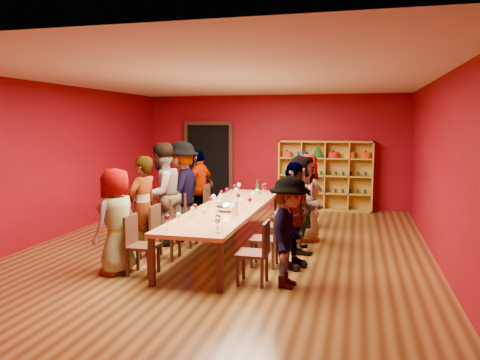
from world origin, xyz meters
name	(u,v)px	position (x,y,z in m)	size (l,w,h in m)	color
room_shell	(228,165)	(0.00, 0.00, 1.50)	(7.10, 9.10, 3.04)	#4D3014
tasting_table	(229,210)	(0.00, 0.00, 0.70)	(1.10, 4.50, 0.75)	tan
doorway	(209,164)	(-1.80, 4.43, 1.12)	(1.40, 0.17, 2.30)	black
shelving_unit	(325,172)	(1.40, 4.32, 0.98)	(2.40, 0.40, 1.80)	#B58628
chair_person_left_0	(138,242)	(-0.91, -1.74, 0.50)	(0.42, 0.42, 0.89)	#331911
person_left_0	(116,221)	(-1.25, -1.74, 0.79)	(0.77, 0.42, 1.58)	#4F4F54
chair_person_left_1	(161,229)	(-0.91, -0.89, 0.50)	(0.42, 0.42, 0.89)	#331911
person_left_1	(143,207)	(-1.24, -0.89, 0.85)	(0.62, 0.45, 1.70)	#454549
chair_person_left_2	(180,219)	(-0.91, -0.03, 0.50)	(0.42, 0.42, 0.89)	#331911
person_left_2	(162,194)	(-1.27, -0.03, 0.94)	(0.92, 0.50, 1.89)	silver
chair_person_left_3	(194,212)	(-0.91, 0.70, 0.50)	(0.42, 0.42, 0.89)	#331911
person_left_3	(182,189)	(-1.15, 0.70, 0.95)	(1.22, 0.50, 1.89)	#4D4D52
chair_person_left_4	(212,202)	(-0.91, 1.85, 0.50)	(0.42, 0.42, 0.89)	#331911
person_left_4	(200,187)	(-1.19, 1.85, 0.82)	(0.96, 0.44, 1.65)	tan
chair_person_right_0	(258,249)	(0.91, -1.72, 0.50)	(0.42, 0.42, 0.89)	#331911
person_right_0	(289,232)	(1.34, -1.72, 0.77)	(0.99, 0.41, 1.53)	#505055
chair_person_right_1	(270,235)	(0.91, -0.88, 0.50)	(0.42, 0.42, 0.89)	#331911
person_right_1	(292,216)	(1.27, -0.88, 0.83)	(0.97, 0.44, 1.65)	#4A4A4F
chair_person_right_2	(280,222)	(0.91, 0.11, 0.50)	(0.42, 0.42, 0.89)	#331911
person_right_2	(301,204)	(1.28, 0.11, 0.85)	(1.58, 0.45, 1.70)	#16193D
chair_person_right_3	(287,214)	(0.91, 0.95, 0.50)	(0.42, 0.42, 0.89)	#331911
person_right_3	(306,197)	(1.28, 0.95, 0.83)	(0.81, 0.44, 1.66)	#131636
chair_person_right_4	(294,205)	(0.91, 1.96, 0.50)	(0.42, 0.42, 0.89)	#331911
person_right_4	(308,193)	(1.21, 1.96, 0.78)	(0.57, 0.41, 1.55)	silver
wine_glass_0	(167,218)	(-0.35, -1.93, 0.91)	(0.09, 0.09, 0.22)	white
wine_glass_1	(227,191)	(-0.31, 0.97, 0.90)	(0.09, 0.09, 0.21)	white
wine_glass_2	(195,207)	(-0.31, -0.88, 0.89)	(0.08, 0.08, 0.19)	white
wine_glass_3	(257,192)	(0.31, 0.96, 0.90)	(0.09, 0.09, 0.21)	white
wine_glass_4	(236,190)	(-0.17, 1.21, 0.89)	(0.07, 0.07, 0.19)	white
wine_glass_5	(232,207)	(0.27, -0.75, 0.90)	(0.08, 0.08, 0.21)	white
wine_glass_6	(239,185)	(-0.27, 1.79, 0.91)	(0.09, 0.09, 0.22)	white
wine_glass_7	(217,221)	(0.37, -1.90, 0.90)	(0.09, 0.09, 0.21)	white
wine_glass_8	(263,186)	(0.28, 1.72, 0.91)	(0.09, 0.09, 0.22)	white
wine_glass_9	(211,200)	(-0.32, -0.06, 0.88)	(0.07, 0.07, 0.19)	white
wine_glass_10	(232,209)	(0.32, -0.94, 0.90)	(0.08, 0.08, 0.20)	white
wine_glass_11	(178,216)	(-0.29, -1.67, 0.90)	(0.08, 0.08, 0.20)	white
wine_glass_12	(238,196)	(0.07, 0.44, 0.89)	(0.08, 0.08, 0.20)	white
wine_glass_13	(192,210)	(-0.30, -1.05, 0.88)	(0.07, 0.07, 0.18)	white
wine_glass_14	(241,202)	(0.28, -0.16, 0.89)	(0.08, 0.08, 0.19)	white
wine_glass_15	(253,194)	(0.29, 0.73, 0.89)	(0.08, 0.08, 0.19)	white
wine_glass_16	(265,185)	(0.29, 1.91, 0.91)	(0.09, 0.09, 0.22)	white
wine_glass_17	(234,186)	(-0.36, 1.78, 0.88)	(0.07, 0.07, 0.18)	white
wine_glass_18	(221,193)	(-0.37, 0.80, 0.88)	(0.07, 0.07, 0.19)	white
wine_glass_19	(218,203)	(-0.05, -0.46, 0.90)	(0.08, 0.08, 0.21)	white
wine_glass_20	(213,197)	(-0.33, 0.17, 0.89)	(0.08, 0.08, 0.20)	white
wine_glass_21	(218,218)	(0.30, -1.64, 0.89)	(0.08, 0.08, 0.20)	white
wine_glass_22	(204,212)	(-0.05, -1.22, 0.89)	(0.08, 0.08, 0.20)	white
wine_glass_23	(250,200)	(0.38, 0.04, 0.88)	(0.07, 0.07, 0.19)	white
spittoon_bowl	(226,207)	(0.07, -0.40, 0.83)	(0.33, 0.33, 0.18)	silver
carafe_a	(220,201)	(-0.17, 0.05, 0.85)	(0.09, 0.09, 0.23)	white
carafe_b	(235,208)	(0.30, -0.67, 0.87)	(0.14, 0.14, 0.27)	white
wine_bottle	(257,188)	(0.16, 1.71, 0.87)	(0.08, 0.08, 0.31)	black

